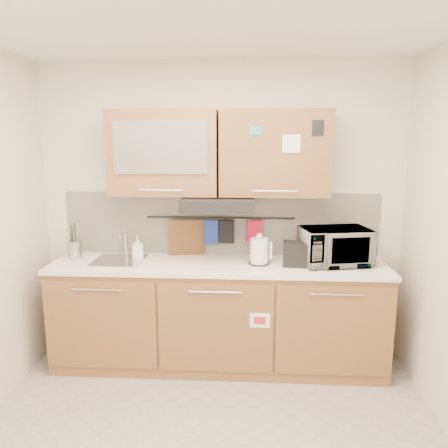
# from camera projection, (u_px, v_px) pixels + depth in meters

# --- Properties ---
(ceiling) EXTENTS (3.20, 3.20, 0.00)m
(ceiling) POSITION_uv_depth(u_px,v_px,m) (200.00, 6.00, 2.18)
(ceiling) COLOR white
(ceiling) RESTS_ON wall_back
(wall_back) EXTENTS (3.20, 0.00, 3.20)m
(wall_back) POSITION_uv_depth(u_px,v_px,m) (221.00, 212.00, 3.90)
(wall_back) COLOR silver
(wall_back) RESTS_ON ground
(base_cabinet) EXTENTS (2.80, 0.64, 0.88)m
(base_cabinet) POSITION_uv_depth(u_px,v_px,m) (218.00, 320.00, 3.77)
(base_cabinet) COLOR #9F6B38
(base_cabinet) RESTS_ON floor
(countertop) EXTENTS (2.82, 0.62, 0.04)m
(countertop) POSITION_uv_depth(u_px,v_px,m) (218.00, 265.00, 3.68)
(countertop) COLOR white
(countertop) RESTS_ON base_cabinet
(backsplash) EXTENTS (2.80, 0.02, 0.56)m
(backsplash) POSITION_uv_depth(u_px,v_px,m) (220.00, 224.00, 3.91)
(backsplash) COLOR silver
(backsplash) RESTS_ON countertop
(upper_cabinets) EXTENTS (1.82, 0.37, 0.70)m
(upper_cabinets) POSITION_uv_depth(u_px,v_px,m) (218.00, 153.00, 3.63)
(upper_cabinets) COLOR #9F6B38
(upper_cabinets) RESTS_ON wall_back
(range_hood) EXTENTS (0.60, 0.46, 0.10)m
(range_hood) POSITION_uv_depth(u_px,v_px,m) (219.00, 203.00, 3.64)
(range_hood) COLOR black
(range_hood) RESTS_ON upper_cabinets
(sink) EXTENTS (0.42, 0.40, 0.26)m
(sink) POSITION_uv_depth(u_px,v_px,m) (120.00, 260.00, 3.74)
(sink) COLOR silver
(sink) RESTS_ON countertop
(utensil_rail) EXTENTS (1.30, 0.02, 0.02)m
(utensil_rail) POSITION_uv_depth(u_px,v_px,m) (220.00, 218.00, 3.86)
(utensil_rail) COLOR black
(utensil_rail) RESTS_ON backsplash
(utensil_crock) EXTENTS (0.15, 0.15, 0.31)m
(utensil_crock) POSITION_uv_depth(u_px,v_px,m) (75.00, 249.00, 3.81)
(utensil_crock) COLOR #ACACB0
(utensil_crock) RESTS_ON countertop
(kettle) EXTENTS (0.19, 0.17, 0.26)m
(kettle) POSITION_uv_depth(u_px,v_px,m) (259.00, 252.00, 3.62)
(kettle) COLOR white
(kettle) RESTS_ON countertop
(toaster) EXTENTS (0.27, 0.18, 0.20)m
(toaster) POSITION_uv_depth(u_px,v_px,m) (299.00, 254.00, 3.58)
(toaster) COLOR black
(toaster) RESTS_ON countertop
(microwave) EXTENTS (0.61, 0.47, 0.30)m
(microwave) POSITION_uv_depth(u_px,v_px,m) (335.00, 246.00, 3.62)
(microwave) COLOR #999999
(microwave) RESTS_ON countertop
(soap_bottle) EXTENTS (0.11, 0.11, 0.20)m
(soap_bottle) POSITION_uv_depth(u_px,v_px,m) (138.00, 247.00, 3.79)
(soap_bottle) COLOR #999999
(soap_bottle) RESTS_ON countertop
(cutting_board) EXTENTS (0.32, 0.07, 0.40)m
(cutting_board) POSITION_uv_depth(u_px,v_px,m) (187.00, 242.00, 3.91)
(cutting_board) COLOR brown
(cutting_board) RESTS_ON utensil_rail
(oven_mitt) EXTENTS (0.13, 0.04, 0.22)m
(oven_mitt) POSITION_uv_depth(u_px,v_px,m) (211.00, 232.00, 3.88)
(oven_mitt) COLOR navy
(oven_mitt) RESTS_ON utensil_rail
(dark_pouch) EXTENTS (0.13, 0.05, 0.20)m
(dark_pouch) POSITION_uv_depth(u_px,v_px,m) (227.00, 232.00, 3.87)
(dark_pouch) COLOR black
(dark_pouch) RESTS_ON utensil_rail
(pot_holder) EXTENTS (0.15, 0.08, 0.18)m
(pot_holder) POSITION_uv_depth(u_px,v_px,m) (254.00, 231.00, 3.85)
(pot_holder) COLOR red
(pot_holder) RESTS_ON utensil_rail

